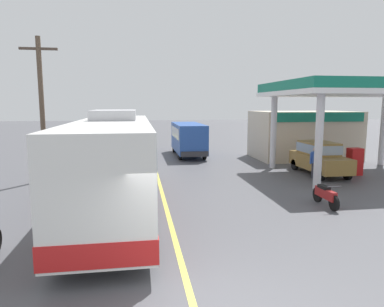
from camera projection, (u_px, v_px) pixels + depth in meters
name	position (u px, v px, depth m)	size (l,w,h in m)	color
ground	(152.00, 156.00, 26.10)	(120.00, 120.00, 0.00)	#4C4C51
lane_divider_stripe	(155.00, 168.00, 21.21)	(0.16, 50.00, 0.01)	#D8CC4C
coach_bus_main	(114.00, 166.00, 12.42)	(2.60, 11.04, 3.69)	white
gas_station_roadside	(318.00, 124.00, 23.07)	(9.10, 11.95, 5.10)	#147259
car_at_pump	(319.00, 156.00, 19.36)	(1.70, 4.20, 1.82)	olive
minibus_opposing_lane	(188.00, 136.00, 26.39)	(2.04, 6.13, 2.44)	#264C9E
motorcycle_parked_forecourt	(325.00, 195.00, 13.31)	(0.55, 1.80, 0.92)	black
pedestrian_near_pump	(315.00, 161.00, 18.31)	(0.55, 0.22, 1.66)	#33333F
utility_pole_roadside	(42.00, 107.00, 17.35)	(1.80, 0.24, 7.20)	brown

